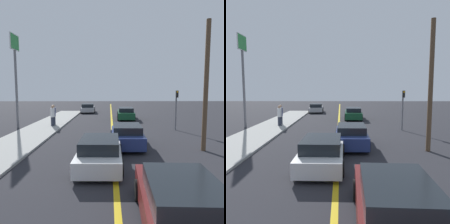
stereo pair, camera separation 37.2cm
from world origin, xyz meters
TOP-DOWN VIEW (x-y plane):
  - road_center_line at (0.00, 18.00)m, footprint 0.20×60.00m
  - sidewalk_left at (-5.88, 15.67)m, footprint 3.11×31.34m
  - car_near_right_lane at (1.45, 3.95)m, footprint 2.08×4.28m
  - car_ahead_center at (-0.64, 8.27)m, footprint 1.98×4.11m
  - car_far_distant at (0.79, 11.61)m, footprint 1.96×3.99m
  - car_parked_left_lot at (1.58, 23.20)m, footprint 2.00×4.56m
  - car_oncoming_far at (-3.33, 30.23)m, footprint 2.17×4.04m
  - pedestrian_mid_group at (-5.20, 18.02)m, footprint 0.37×0.37m
  - pedestrian_far_standing at (-5.33, 18.83)m, footprint 0.40×0.40m
  - traffic_light at (5.14, 16.50)m, footprint 0.18×0.40m
  - roadside_sign at (-8.21, 17.95)m, footprint 0.20×1.66m
  - utility_pole at (4.87, 10.60)m, footprint 0.24×0.24m

SIDE VIEW (x-z plane):
  - road_center_line at x=0.00m, z-range 0.00..0.01m
  - sidewalk_left at x=-5.88m, z-range 0.00..0.12m
  - car_ahead_center at x=-0.64m, z-range -0.02..1.24m
  - car_oncoming_far at x=-3.33m, z-range -0.01..1.24m
  - car_near_right_lane at x=1.45m, z-range -0.02..1.27m
  - car_far_distant at x=0.79m, z-range 0.00..1.27m
  - car_parked_left_lot at x=1.58m, z-range -0.01..1.30m
  - pedestrian_far_standing at x=-5.33m, z-range 0.12..1.91m
  - pedestrian_mid_group at x=-5.20m, z-range 0.12..1.91m
  - traffic_light at x=5.14m, z-range 0.42..3.63m
  - utility_pole at x=4.87m, z-range 0.00..6.90m
  - roadside_sign at x=-8.21m, z-range 1.74..9.65m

